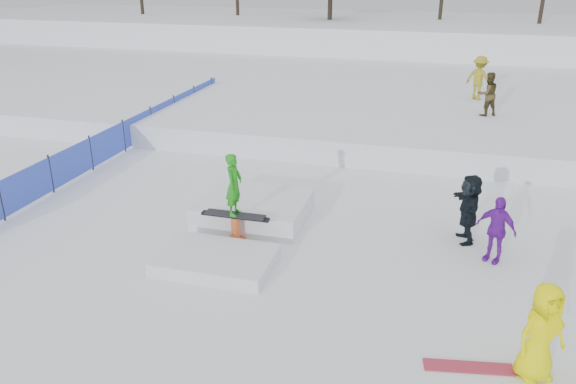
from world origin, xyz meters
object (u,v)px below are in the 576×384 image
(spectator_purple, at_px, (496,229))
(safety_fence, at_px, (124,136))
(walker_ygreen, at_px, (479,78))
(jib_rail_feature, at_px, (244,219))
(walker_olive, at_px, (488,94))
(spectator_dark, at_px, (469,208))
(spectator_yellow, at_px, (541,332))

(spectator_purple, bearing_deg, safety_fence, -173.50)
(walker_ygreen, distance_m, jib_rail_feature, 13.56)
(walker_olive, xyz_separation_m, spectator_purple, (-0.18, -9.61, -0.84))
(spectator_dark, distance_m, jib_rail_feature, 5.17)
(jib_rail_feature, bearing_deg, walker_ygreen, 65.53)
(spectator_purple, xyz_separation_m, spectator_dark, (-0.54, 0.80, 0.07))
(spectator_yellow, distance_m, spectator_dark, 4.58)
(walker_olive, relative_size, spectator_purple, 1.05)
(spectator_purple, bearing_deg, walker_olive, 117.01)
(walker_olive, xyz_separation_m, spectator_yellow, (0.23, -13.29, -0.76))
(walker_ygreen, distance_m, spectator_yellow, 15.92)
(safety_fence, bearing_deg, walker_olive, 23.26)
(safety_fence, xyz_separation_m, spectator_purple, (11.54, -4.57, 0.19))
(spectator_purple, height_order, spectator_yellow, spectator_yellow)
(safety_fence, bearing_deg, spectator_dark, -18.91)
(walker_olive, xyz_separation_m, jib_rail_feature, (-5.80, -9.67, -1.27))
(walker_ygreen, bearing_deg, walker_olive, 125.21)
(walker_olive, bearing_deg, jib_rail_feature, 30.23)
(spectator_purple, relative_size, spectator_yellow, 0.91)
(jib_rail_feature, bearing_deg, spectator_dark, 9.69)
(spectator_purple, distance_m, spectator_dark, 0.97)
(safety_fence, height_order, walker_olive, walker_olive)
(walker_olive, relative_size, spectator_dark, 0.96)
(safety_fence, distance_m, spectator_purple, 12.42)
(spectator_purple, bearing_deg, walker_ygreen, 118.23)
(spectator_yellow, height_order, spectator_dark, spectator_yellow)
(spectator_dark, bearing_deg, jib_rail_feature, -89.72)
(spectator_yellow, relative_size, spectator_dark, 1.01)
(walker_olive, relative_size, spectator_yellow, 0.95)
(walker_ygreen, xyz_separation_m, spectator_dark, (-0.52, -11.41, -0.85))
(walker_olive, height_order, spectator_purple, walker_olive)
(safety_fence, xyz_separation_m, spectator_yellow, (11.96, -8.25, 0.27))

